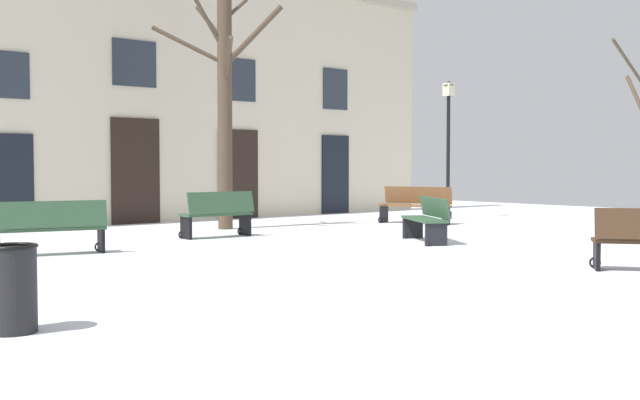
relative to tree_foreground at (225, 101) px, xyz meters
The scene contains 9 objects.
ground_plane 6.82m from the tree_foreground, 96.66° to the right, with size 32.33×32.33×0.00m, color white.
building_facade 3.22m from the tree_foreground, 102.93° to the left, with size 20.21×0.60×7.02m.
tree_foreground is the anchor object (origin of this frame).
streetlamp 6.89m from the tree_foreground, ahead, with size 0.30×0.30×3.86m.
litter_bin 11.73m from the tree_foreground, 132.79° to the right, with size 0.45×0.45×0.80m.
bench_near_lamp 3.30m from the tree_foreground, 127.56° to the right, with size 1.57×0.58×0.96m.
bench_far_corner 5.88m from the tree_foreground, 75.85° to the right, with size 1.28×1.70×0.88m.
bench_by_litter_bin 5.56m from the tree_foreground, 20.10° to the right, with size 1.06×1.92×0.95m.
bench_near_center_tree 6.33m from the tree_foreground, 153.15° to the right, with size 1.86×0.87×0.92m.
Camera 1 is at (-9.48, -9.47, 1.51)m, focal length 44.29 mm.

